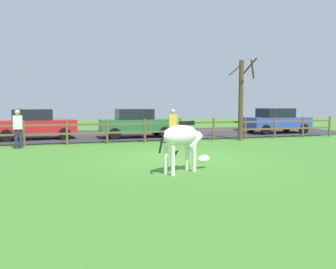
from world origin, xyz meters
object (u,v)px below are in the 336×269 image
zebra (183,139)px  parked_car_red (35,124)px  crow_on_grass (175,153)px  bare_tree (241,97)px  visitor_right_of_tree (18,127)px  parked_car_green (136,123)px  visitor_left_of_tree (173,125)px  parked_car_blue (277,120)px

zebra → parked_car_red: parked_car_red is taller
crow_on_grass → parked_car_red: parked_car_red is taller
bare_tree → zebra: (-5.59, -7.01, -1.29)m
bare_tree → visitor_right_of_tree: bare_tree is taller
parked_car_green → visitor_left_of_tree: size_ratio=2.46×
crow_on_grass → parked_car_blue: parked_car_blue is taller
bare_tree → parked_car_red: 10.78m
bare_tree → zebra: size_ratio=2.34×
zebra → visitor_left_of_tree: size_ratio=1.10×
bare_tree → crow_on_grass: (-4.90, -4.17, -2.09)m
visitor_left_of_tree → zebra: bearing=-104.9°
zebra → visitor_right_of_tree: (-5.04, 6.68, -0.02)m
zebra → parked_car_green: bearing=86.6°
parked_car_green → visitor_left_of_tree: bearing=-69.7°
parked_car_blue → visitor_left_of_tree: bearing=-157.1°
bare_tree → parked_car_blue: 5.08m
parked_car_green → visitor_left_of_tree: 3.31m
parked_car_blue → parked_car_red: same height
parked_car_blue → parked_car_red: (-14.27, 0.26, 0.00)m
bare_tree → visitor_right_of_tree: 10.72m
bare_tree → parked_car_green: bare_tree is taller
zebra → parked_car_blue: size_ratio=0.45×
bare_tree → visitor_left_of_tree: (-3.87, -0.55, -1.31)m
visitor_right_of_tree → bare_tree: bearing=1.8°
zebra → visitor_left_of_tree: (1.72, 6.46, -0.02)m
zebra → parked_car_red: (-4.66, 10.06, -0.08)m
parked_car_red → visitor_left_of_tree: (6.38, -3.59, 0.06)m
crow_on_grass → parked_car_red: 9.01m
zebra → parked_car_blue: (9.61, 9.80, -0.08)m
zebra → parked_car_red: size_ratio=0.44×
crow_on_grass → parked_car_green: (-0.13, 6.72, 0.72)m
visitor_right_of_tree → parked_car_green: bearing=27.2°
bare_tree → parked_car_green: bearing=153.0°
zebra → parked_car_green: parked_car_green is taller
crow_on_grass → visitor_right_of_tree: bearing=146.2°
visitor_left_of_tree → visitor_right_of_tree: size_ratio=1.00×
bare_tree → visitor_left_of_tree: 4.12m
parked_car_red → visitor_right_of_tree: bearing=-96.5°
bare_tree → parked_car_blue: (4.02, 2.78, -1.37)m
zebra → bare_tree: bearing=51.4°
visitor_left_of_tree → visitor_right_of_tree: bearing=178.2°
crow_on_grass → visitor_left_of_tree: size_ratio=0.13×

